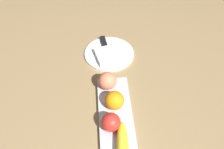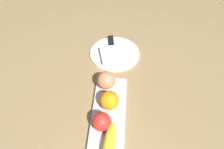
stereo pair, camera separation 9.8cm
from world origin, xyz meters
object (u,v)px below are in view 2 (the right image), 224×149
apple (101,122)px  peach (105,80)px  dinner_plate (115,53)px  knife (112,45)px  fruit_tray (109,116)px  banana (108,148)px  orange_near_apple (109,100)px  folded_napkin (114,55)px

apple → peach: 0.19m
dinner_plate → knife: knife is taller
knife → fruit_tray: bearing=-5.7°
banana → dinner_plate: size_ratio=0.82×
apple → orange_near_apple: (-0.09, 0.02, 0.00)m
fruit_tray → apple: bearing=-23.8°
dinner_plate → orange_near_apple: bearing=-0.2°
dinner_plate → folded_napkin: bearing=-0.0°
apple → peach: bearing=-179.8°
knife → dinner_plate: bearing=10.1°
fruit_tray → knife: (-0.39, -0.02, 0.01)m
peach → knife: peach is taller
fruit_tray → apple: (0.05, -0.02, 0.04)m
orange_near_apple → peach: same height
apple → dinner_plate: (-0.39, 0.02, -0.05)m
peach → orange_near_apple: bearing=12.8°
apple → knife: size_ratio=0.37×
apple → folded_napkin: (-0.37, 0.02, -0.03)m
banana → folded_napkin: bearing=-174.4°
peach → folded_napkin: size_ratio=0.60×
banana → knife: (-0.53, -0.03, -0.02)m
orange_near_apple → knife: 0.36m
banana → apple: bearing=-155.0°
banana → knife: size_ratio=1.04×
peach → knife: bearing=178.5°
orange_near_apple → dinner_plate: 0.31m
peach → knife: 0.26m
banana → folded_napkin: size_ratio=1.57×
apple → banana: 0.09m
fruit_tray → peach: peach is taller
banana → fruit_tray: bearing=-171.5°
banana → dinner_plate: bearing=-174.5°
fruit_tray → knife: size_ratio=1.98×
fruit_tray → knife: knife is taller
apple → peach: (-0.19, -0.00, 0.00)m
banana → peach: 0.28m
fruit_tray → orange_near_apple: size_ratio=5.07×
fruit_tray → folded_napkin: 0.32m
banana → peach: bearing=-168.7°
apple → dinner_plate: apple is taller
orange_near_apple → peach: (-0.10, -0.02, 0.00)m
orange_near_apple → apple: bearing=-13.3°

